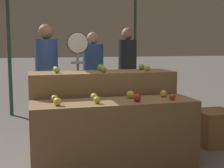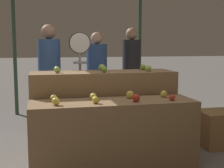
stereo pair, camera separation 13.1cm
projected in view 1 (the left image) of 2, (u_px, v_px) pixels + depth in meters
name	position (u px, v px, depth m)	size (l,w,h in m)	color
ground_plane	(114.00, 166.00, 3.55)	(60.00, 60.00, 0.00)	slate
display_counter_front	(114.00, 134.00, 3.50)	(1.84, 0.55, 0.76)	olive
display_counter_back	(102.00, 111.00, 4.06)	(1.84, 0.55, 1.03)	olive
apple_front_0	(57.00, 102.00, 3.17)	(0.08, 0.08, 0.08)	yellow
apple_front_1	(97.00, 100.00, 3.28)	(0.08, 0.08, 0.08)	gold
apple_front_2	(137.00, 98.00, 3.39)	(0.09, 0.09, 0.09)	#B72D23
apple_front_3	(172.00, 97.00, 3.50)	(0.07, 0.07, 0.07)	red
apple_front_4	(54.00, 98.00, 3.39)	(0.08, 0.08, 0.08)	gold
apple_front_5	(94.00, 97.00, 3.49)	(0.08, 0.08, 0.08)	yellow
apple_front_6	(130.00, 95.00, 3.61)	(0.09, 0.09, 0.09)	gold
apple_front_7	(164.00, 94.00, 3.71)	(0.08, 0.08, 0.08)	gold
apple_back_0	(57.00, 70.00, 3.74)	(0.08, 0.08, 0.08)	#8EB247
apple_back_1	(104.00, 69.00, 3.87)	(0.08, 0.08, 0.08)	#7AA338
apple_back_2	(147.00, 68.00, 4.02)	(0.08, 0.08, 0.08)	#8EB247
apple_back_3	(55.00, 69.00, 3.95)	(0.07, 0.07, 0.07)	#8EB247
apple_back_4	(101.00, 67.00, 4.10)	(0.09, 0.09, 0.09)	#8EB247
apple_back_5	(141.00, 67.00, 4.23)	(0.08, 0.08, 0.08)	#7AA338
produce_scale	(78.00, 61.00, 4.50)	(0.31, 0.20, 1.56)	#99999E
person_vendor_at_scale	(47.00, 72.00, 4.65)	(0.35, 0.35, 1.68)	#2D2D38
person_customer_left	(127.00, 66.00, 5.84)	(0.42, 0.42, 1.69)	#2D2D38
person_customer_right	(93.00, 71.00, 5.53)	(0.49, 0.49, 1.59)	#2D2D38
wooden_crate_side	(214.00, 128.00, 4.30)	(0.48, 0.48, 0.48)	#9E7547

